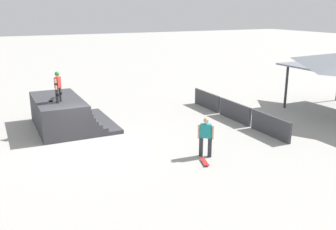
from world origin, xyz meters
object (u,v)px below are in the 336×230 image
bystander_walking (206,135)px  skateboard_on_ground (205,162)px  skater_on_deck (58,85)px  skateboard_on_deck (52,99)px

bystander_walking → skateboard_on_ground: bystander_walking is taller
skater_on_deck → skateboard_on_deck: size_ratio=1.87×
skater_on_deck → skateboard_on_ground: 8.47m
skater_on_deck → skateboard_on_deck: bearing=-123.0°
skateboard_on_deck → skateboard_on_ground: bearing=52.5°
skater_on_deck → skateboard_on_ground: bearing=66.9°
skater_on_deck → skateboard_on_ground: size_ratio=1.82×
bystander_walking → skateboard_on_ground: (0.68, -0.43, -0.91)m
skater_on_deck → skateboard_on_ground: (6.66, 4.60, -2.48)m
skater_on_deck → bystander_walking: (5.99, 5.03, -1.57)m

